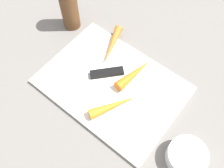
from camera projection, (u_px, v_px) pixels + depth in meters
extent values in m
plane|color=slate|center=(112.00, 86.00, 0.67)|extent=(1.40, 1.40, 0.00)
cube|color=silver|center=(112.00, 85.00, 0.66)|extent=(0.36, 0.26, 0.01)
cube|color=#B7B7BC|center=(70.00, 79.00, 0.66)|extent=(0.09, 0.09, 0.00)
cube|color=black|center=(107.00, 73.00, 0.66)|extent=(0.08, 0.08, 0.01)
cone|color=orange|center=(135.00, 73.00, 0.65)|extent=(0.05, 0.12, 0.03)
cone|color=orange|center=(112.00, 45.00, 0.70)|extent=(0.07, 0.13, 0.02)
cone|color=orange|center=(114.00, 105.00, 0.61)|extent=(0.08, 0.12, 0.03)
cylinder|color=silver|center=(186.00, 157.00, 0.56)|extent=(0.09, 0.09, 0.04)
cylinder|color=brown|center=(69.00, 6.00, 0.70)|extent=(0.05, 0.05, 0.15)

